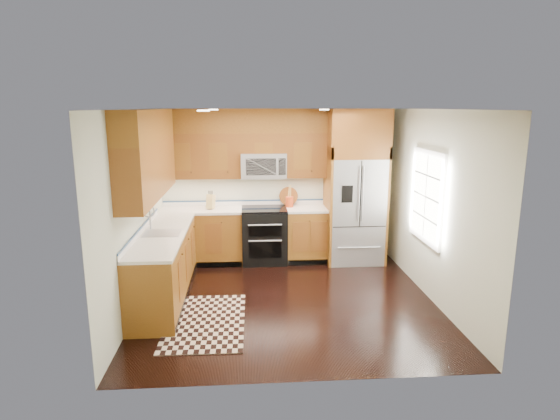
{
  "coord_description": "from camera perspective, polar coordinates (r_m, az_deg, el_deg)",
  "views": [
    {
      "loc": [
        -0.54,
        -6.07,
        2.64
      ],
      "look_at": [
        -0.06,
        0.6,
        1.15
      ],
      "focal_mm": 30.0,
      "sensor_mm": 36.0,
      "label": 1
    }
  ],
  "objects": [
    {
      "name": "refrigerator",
      "position": [
        8.03,
        9.18,
        2.81
      ],
      "size": [
        0.98,
        0.75,
        2.6
      ],
      "color": "#B2B2B7",
      "rests_on": "ground"
    },
    {
      "name": "microwave",
      "position": [
        7.93,
        -2.02,
        5.45
      ],
      "size": [
        0.76,
        0.4,
        0.42
      ],
      "color": "#B2B2B7",
      "rests_on": "ground"
    },
    {
      "name": "rug",
      "position": [
        6.08,
        -9.04,
        -13.26
      ],
      "size": [
        0.98,
        1.62,
        0.01
      ],
      "primitive_type": "cube",
      "rotation": [
        0.0,
        0.0,
        -0.01
      ],
      "color": "black",
      "rests_on": "ground"
    },
    {
      "name": "wall_back",
      "position": [
        8.2,
        -0.3,
        3.15
      ],
      "size": [
        4.0,
        0.02,
        2.6
      ],
      "primitive_type": "cube",
      "color": "beige",
      "rests_on": "ground"
    },
    {
      "name": "ground",
      "position": [
        6.64,
        0.88,
        -10.86
      ],
      "size": [
        4.0,
        4.0,
        0.0
      ],
      "primitive_type": "plane",
      "color": "black",
      "rests_on": "ground"
    },
    {
      "name": "base_cabinets",
      "position": [
        7.34,
        -9.39,
        -4.98
      ],
      "size": [
        2.85,
        3.0,
        0.9
      ],
      "color": "#91561C",
      "rests_on": "ground"
    },
    {
      "name": "cutting_board",
      "position": [
        8.22,
        1.05,
        0.69
      ],
      "size": [
        0.38,
        0.38,
        0.02
      ],
      "primitive_type": "cylinder",
      "rotation": [
        0.0,
        0.0,
        -0.2
      ],
      "color": "brown",
      "rests_on": "countertop"
    },
    {
      "name": "upper_cabinets",
      "position": [
        7.21,
        -9.06,
        7.51
      ],
      "size": [
        2.85,
        3.0,
        1.15
      ],
      "color": "brown",
      "rests_on": "ground"
    },
    {
      "name": "range",
      "position": [
        8.04,
        -1.92,
        -3.11
      ],
      "size": [
        0.76,
        0.67,
        0.95
      ],
      "color": "black",
      "rests_on": "ground"
    },
    {
      "name": "utensil_crock",
      "position": [
        8.03,
        1.16,
        1.28
      ],
      "size": [
        0.18,
        0.18,
        0.38
      ],
      "color": "#B93C16",
      "rests_on": "countertop"
    },
    {
      "name": "window",
      "position": [
        6.87,
        17.44,
        1.58
      ],
      "size": [
        0.04,
        1.1,
        1.3
      ],
      "color": "white",
      "rests_on": "ground"
    },
    {
      "name": "sink_faucet",
      "position": [
        6.62,
        -14.42,
        -2.25
      ],
      "size": [
        0.54,
        0.44,
        0.37
      ],
      "color": "#B2B2B7",
      "rests_on": "countertop"
    },
    {
      "name": "wall_right",
      "position": [
        6.72,
        18.18,
        0.42
      ],
      "size": [
        0.02,
        4.0,
        2.6
      ],
      "primitive_type": "cube",
      "color": "beige",
      "rests_on": "ground"
    },
    {
      "name": "countertop",
      "position": [
        7.31,
        -8.33,
        -1.18
      ],
      "size": [
        2.86,
        3.01,
        0.04
      ],
      "color": "silver",
      "rests_on": "base_cabinets"
    },
    {
      "name": "wall_left",
      "position": [
        6.39,
        -17.26,
        -0.12
      ],
      "size": [
        0.02,
        4.0,
        2.6
      ],
      "primitive_type": "cube",
      "color": "beige",
      "rests_on": "ground"
    },
    {
      "name": "knife_block",
      "position": [
        7.99,
        -8.44,
        1.05
      ],
      "size": [
        0.15,
        0.18,
        0.31
      ],
      "color": "tan",
      "rests_on": "countertop"
    }
  ]
}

